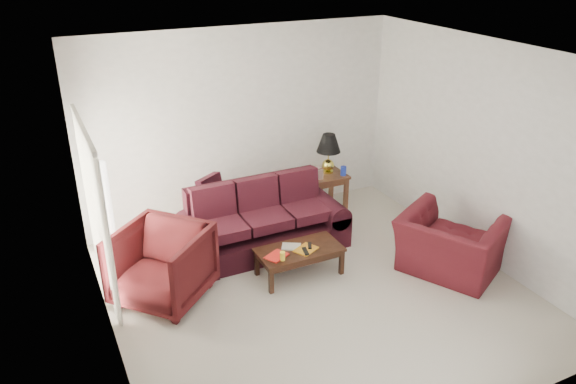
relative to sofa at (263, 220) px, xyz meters
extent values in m
plane|color=beige|center=(0.19, -1.26, -0.49)|extent=(5.00, 5.00, 0.00)
cube|color=silver|center=(-2.23, 0.04, 0.59)|extent=(0.10, 2.00, 2.16)
cube|color=black|center=(-0.53, 0.71, 0.27)|extent=(0.49, 0.42, 0.46)
cube|color=silver|center=(1.22, 0.62, 0.23)|extent=(0.16, 0.07, 0.15)
cylinder|color=#1C33B7|center=(1.66, 0.59, 0.23)|extent=(0.10, 0.10, 0.15)
cube|color=silver|center=(1.34, 0.90, 0.23)|extent=(0.13, 0.16, 0.05)
imported|color=#3A0D0F|center=(-1.61, -0.57, 0.00)|extent=(1.48, 1.48, 0.96)
imported|color=#481017|center=(2.01, -1.61, -0.08)|extent=(1.56, 1.63, 0.82)
cube|color=#AF1811|center=(-0.19, -0.87, -0.08)|extent=(0.35, 0.32, 0.02)
cube|color=beige|center=(0.09, -0.73, -0.08)|extent=(0.31, 0.28, 0.01)
cube|color=#C27C16|center=(0.23, -0.88, -0.08)|extent=(0.36, 0.33, 0.02)
cube|color=black|center=(0.19, -0.95, -0.06)|extent=(0.09, 0.19, 0.02)
cube|color=black|center=(0.31, -0.84, -0.06)|extent=(0.11, 0.17, 0.02)
cylinder|color=yellow|center=(-0.16, -0.97, -0.03)|extent=(0.09, 0.09, 0.12)
camera|label=1|loc=(-2.76, -6.54, 3.67)|focal=35.00mm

